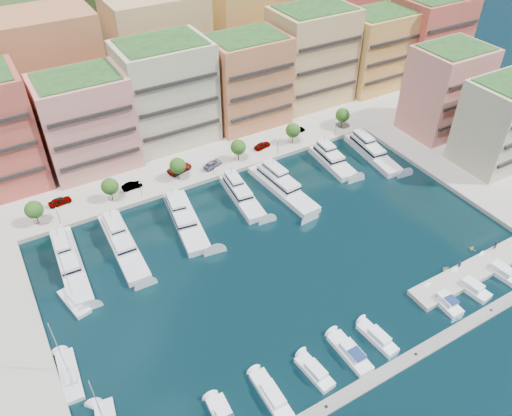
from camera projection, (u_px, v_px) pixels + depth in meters
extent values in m
plane|color=black|center=(284.00, 256.00, 98.79)|extent=(400.00, 400.00, 0.00)
cube|color=#9E998E|center=(165.00, 122.00, 140.42)|extent=(220.00, 64.00, 2.00)
cube|color=#253C18|center=(113.00, 63.00, 172.65)|extent=(240.00, 40.00, 58.00)
cube|color=gray|center=(373.00, 380.00, 77.48)|extent=(72.00, 2.20, 0.35)
cube|color=#9E998E|center=(478.00, 270.00, 95.77)|extent=(32.00, 5.00, 2.00)
cube|color=tan|center=(87.00, 124.00, 115.81)|extent=(20.00, 15.00, 22.00)
cube|color=black|center=(96.00, 139.00, 110.60)|extent=(18.40, 0.50, 0.90)
cube|color=#1F441B|center=(75.00, 77.00, 108.63)|extent=(17.60, 13.20, 0.80)
cube|color=beige|center=(167.00, 94.00, 124.43)|extent=(22.00, 16.00, 25.00)
cube|color=black|center=(180.00, 107.00, 118.89)|extent=(20.24, 0.50, 0.90)
cube|color=#1F441B|center=(161.00, 43.00, 116.31)|extent=(19.36, 14.08, 0.80)
cube|color=#CA764B|center=(247.00, 81.00, 132.33)|extent=(20.00, 15.00, 23.00)
cube|color=black|center=(262.00, 93.00, 127.12)|extent=(18.40, 0.50, 0.90)
cube|color=#1F441B|center=(247.00, 37.00, 124.84)|extent=(17.60, 13.20, 0.80)
cube|color=tan|center=(311.00, 57.00, 141.34)|extent=(22.00, 16.00, 26.00)
cube|color=black|center=(329.00, 67.00, 135.80)|extent=(20.24, 0.50, 0.90)
cube|color=#1F441B|center=(315.00, 8.00, 132.91)|extent=(19.36, 14.08, 0.80)
cube|color=gold|center=(375.00, 51.00, 149.87)|extent=(20.00, 15.00, 22.00)
cube|color=black|center=(392.00, 60.00, 144.66)|extent=(18.40, 0.50, 0.90)
cube|color=#1F441B|center=(381.00, 12.00, 142.69)|extent=(17.60, 13.20, 0.80)
cube|color=#C54E41|center=(429.00, 38.00, 155.73)|extent=(22.00, 16.00, 24.00)
cube|color=black|center=(449.00, 46.00, 150.19)|extent=(20.24, 0.50, 0.90)
cube|color=tan|center=(446.00, 91.00, 128.94)|extent=(18.00, 14.00, 22.00)
cube|color=black|center=(468.00, 102.00, 124.08)|extent=(16.56, 0.50, 0.90)
cube|color=#1F441B|center=(457.00, 48.00, 121.77)|extent=(15.84, 12.32, 0.80)
cube|color=beige|center=(503.00, 124.00, 117.49)|extent=(18.00, 14.00, 20.00)
cube|color=#CA764B|center=(50.00, 72.00, 128.62)|extent=(26.00, 18.00, 30.00)
cube|color=tan|center=(159.00, 50.00, 140.37)|extent=(26.00, 18.00, 30.00)
cube|color=gold|center=(251.00, 31.00, 152.11)|extent=(26.00, 18.00, 30.00)
cube|color=#C54E41|center=(330.00, 15.00, 163.86)|extent=(26.00, 18.00, 30.00)
cylinder|color=#473323|center=(37.00, 218.00, 104.05)|extent=(0.24, 0.24, 3.00)
sphere|color=#153F12|center=(34.00, 210.00, 102.64)|extent=(3.80, 3.80, 3.80)
cylinder|color=#473323|center=(112.00, 195.00, 110.32)|extent=(0.24, 0.24, 3.00)
sphere|color=#153F12|center=(110.00, 186.00, 108.90)|extent=(3.80, 3.80, 3.80)
cylinder|color=#473323|center=(179.00, 174.00, 116.58)|extent=(0.24, 0.24, 3.00)
sphere|color=#153F12|center=(178.00, 166.00, 115.16)|extent=(3.80, 3.80, 3.80)
cylinder|color=#473323|center=(238.00, 155.00, 122.84)|extent=(0.24, 0.24, 3.00)
sphere|color=#153F12|center=(238.00, 147.00, 121.43)|extent=(3.80, 3.80, 3.80)
cylinder|color=#473323|center=(293.00, 138.00, 129.11)|extent=(0.24, 0.24, 3.00)
sphere|color=#153F12|center=(293.00, 130.00, 127.69)|extent=(3.80, 3.80, 3.80)
cylinder|color=#473323|center=(342.00, 122.00, 135.37)|extent=(0.24, 0.24, 3.00)
sphere|color=#153F12|center=(343.00, 115.00, 133.96)|extent=(3.80, 3.80, 3.80)
cylinder|color=black|center=(58.00, 216.00, 103.76)|extent=(0.10, 0.10, 4.00)
sphere|color=#FFF2CC|center=(56.00, 208.00, 102.47)|extent=(0.30, 0.30, 0.30)
cylinder|color=black|center=(141.00, 190.00, 110.81)|extent=(0.10, 0.10, 4.00)
sphere|color=#FFF2CC|center=(140.00, 183.00, 109.52)|extent=(0.30, 0.30, 0.30)
cylinder|color=black|center=(213.00, 167.00, 117.85)|extent=(0.10, 0.10, 4.00)
sphere|color=#FFF2CC|center=(213.00, 160.00, 116.56)|extent=(0.30, 0.30, 0.30)
cylinder|color=black|center=(278.00, 147.00, 124.90)|extent=(0.10, 0.10, 4.00)
sphere|color=#FFF2CC|center=(278.00, 139.00, 123.61)|extent=(0.30, 0.30, 0.30)
cylinder|color=black|center=(335.00, 128.00, 131.95)|extent=(0.10, 0.10, 4.00)
sphere|color=#FFF2CC|center=(336.00, 121.00, 130.66)|extent=(0.30, 0.30, 0.30)
cube|color=silver|center=(71.00, 267.00, 96.07)|extent=(5.27, 22.18, 2.30)
cube|color=silver|center=(66.00, 252.00, 96.25)|extent=(4.02, 12.25, 1.80)
cube|color=black|center=(66.00, 252.00, 96.25)|extent=(4.09, 12.32, 0.55)
cube|color=silver|center=(62.00, 241.00, 96.43)|extent=(2.83, 6.72, 1.40)
cylinder|color=#B2B2B7|center=(58.00, 231.00, 96.31)|extent=(0.14, 0.14, 1.80)
cube|color=silver|center=(124.00, 248.00, 100.23)|extent=(5.09, 21.93, 2.30)
cube|color=silver|center=(118.00, 234.00, 100.40)|extent=(4.01, 12.09, 1.80)
cube|color=black|center=(118.00, 234.00, 100.40)|extent=(4.07, 12.15, 0.55)
cube|color=silver|center=(114.00, 223.00, 100.56)|extent=(2.87, 6.62, 1.40)
cylinder|color=#B2B2B7|center=(111.00, 213.00, 100.44)|extent=(0.14, 0.14, 1.80)
cube|color=black|center=(124.00, 249.00, 100.51)|extent=(5.15, 21.98, 0.35)
cube|color=silver|center=(186.00, 223.00, 106.15)|extent=(7.62, 20.97, 2.30)
cube|color=silver|center=(181.00, 210.00, 106.24)|extent=(5.47, 11.71, 1.80)
cube|color=black|center=(181.00, 210.00, 106.24)|extent=(5.54, 11.78, 0.55)
cube|color=silver|center=(178.00, 200.00, 106.33)|extent=(3.71, 6.49, 1.40)
cylinder|color=#B2B2B7|center=(175.00, 191.00, 106.15)|extent=(0.14, 0.14, 1.80)
cube|color=silver|center=(242.00, 198.00, 112.79)|extent=(6.02, 17.90, 2.30)
cube|color=silver|center=(238.00, 187.00, 112.68)|extent=(4.46, 9.96, 1.80)
cube|color=black|center=(238.00, 187.00, 112.68)|extent=(4.52, 10.03, 0.55)
cube|color=silver|center=(235.00, 178.00, 112.61)|extent=(3.08, 5.50, 1.40)
cylinder|color=#B2B2B7|center=(233.00, 170.00, 112.31)|extent=(0.14, 0.14, 1.80)
cube|color=silver|center=(283.00, 190.00, 115.11)|extent=(6.38, 22.03, 2.30)
cube|color=silver|center=(278.00, 178.00, 115.28)|extent=(4.80, 12.21, 1.80)
cube|color=black|center=(278.00, 178.00, 115.28)|extent=(4.86, 12.28, 0.55)
cube|color=silver|center=(274.00, 169.00, 115.44)|extent=(3.35, 6.72, 1.40)
cylinder|color=#B2B2B7|center=(271.00, 160.00, 115.31)|extent=(0.14, 0.14, 1.80)
cube|color=black|center=(283.00, 192.00, 115.40)|extent=(6.44, 22.08, 0.35)
cube|color=silver|center=(332.00, 163.00, 123.79)|extent=(5.85, 15.67, 2.30)
cube|color=silver|center=(329.00, 153.00, 123.53)|extent=(4.50, 8.71, 1.80)
cube|color=black|center=(329.00, 153.00, 123.53)|extent=(4.56, 8.77, 0.55)
cube|color=silver|center=(327.00, 146.00, 123.35)|extent=(3.18, 4.80, 1.40)
cylinder|color=#B2B2B7|center=(325.00, 138.00, 122.96)|extent=(0.14, 0.14, 1.80)
cube|color=silver|center=(372.00, 155.00, 126.63)|extent=(6.61, 20.09, 2.30)
cube|color=silver|center=(368.00, 145.00, 126.67)|extent=(4.85, 11.18, 1.80)
cube|color=black|center=(368.00, 145.00, 126.67)|extent=(4.91, 11.24, 0.55)
cube|color=silver|center=(365.00, 137.00, 126.72)|extent=(3.33, 6.17, 1.40)
cylinder|color=#B2B2B7|center=(363.00, 129.00, 126.51)|extent=(0.14, 0.14, 1.80)
cube|color=black|center=(221.00, 411.00, 72.20)|extent=(2.00, 0.19, 0.55)
cube|color=white|center=(271.00, 397.00, 75.09)|extent=(2.79, 9.22, 1.40)
cube|color=white|center=(273.00, 394.00, 73.96)|extent=(2.14, 4.44, 1.10)
cube|color=black|center=(267.00, 386.00, 75.35)|extent=(1.92, 0.12, 0.55)
cube|color=white|center=(314.00, 373.00, 78.20)|extent=(3.15, 7.33, 1.40)
cube|color=white|center=(316.00, 370.00, 77.14)|extent=(2.25, 3.59, 1.10)
cube|color=black|center=(311.00, 364.00, 78.25)|extent=(1.79, 0.27, 0.55)
cube|color=white|center=(350.00, 354.00, 80.94)|extent=(2.97, 8.68, 1.40)
cube|color=white|center=(352.00, 351.00, 79.83)|extent=(2.28, 4.18, 1.10)
cube|color=black|center=(345.00, 344.00, 81.15)|extent=(2.05, 0.13, 0.55)
cube|color=navy|center=(357.00, 354.00, 78.70)|extent=(2.03, 2.62, 0.12)
cube|color=white|center=(377.00, 339.00, 83.19)|extent=(3.05, 7.82, 1.40)
cube|color=white|center=(380.00, 336.00, 82.12)|extent=(2.19, 3.81, 1.10)
cube|color=black|center=(373.00, 330.00, 83.30)|extent=(1.75, 0.24, 0.55)
cube|color=white|center=(444.00, 302.00, 89.30)|extent=(3.08, 7.22, 1.40)
cube|color=white|center=(447.00, 299.00, 88.24)|extent=(2.29, 3.51, 1.10)
cube|color=black|center=(441.00, 295.00, 89.35)|extent=(1.95, 0.20, 0.55)
cube|color=navy|center=(452.00, 300.00, 87.25)|extent=(2.00, 2.22, 0.12)
cube|color=white|center=(470.00, 288.00, 91.91)|extent=(3.69, 7.75, 1.40)
cube|color=white|center=(473.00, 285.00, 90.84)|extent=(2.60, 3.82, 1.10)
cube|color=black|center=(466.00, 280.00, 92.00)|extent=(2.01, 0.34, 0.55)
cube|color=white|center=(499.00, 272.00, 95.05)|extent=(3.62, 8.57, 1.40)
cube|color=white|center=(503.00, 269.00, 93.96)|extent=(2.55, 4.20, 1.10)
cube|color=black|center=(495.00, 264.00, 95.23)|extent=(1.96, 0.32, 0.55)
cube|color=silver|center=(70.00, 376.00, 77.81)|extent=(3.39, 9.90, 1.20)
cube|color=silver|center=(70.00, 378.00, 76.59)|extent=(1.82, 2.53, 0.60)
cylinder|color=#B2B2B7|center=(59.00, 349.00, 73.99)|extent=(0.14, 0.14, 12.00)
cylinder|color=#B2B2B7|center=(70.00, 378.00, 75.83)|extent=(0.37, 4.39, 0.10)
cylinder|color=#B2B2B7|center=(99.00, 405.00, 66.99)|extent=(0.14, 0.14, 12.00)
cube|color=silver|center=(74.00, 303.00, 89.33)|extent=(4.36, 8.37, 1.20)
cube|color=silver|center=(74.00, 302.00, 88.22)|extent=(2.01, 2.30, 0.60)
cylinder|color=#B2B2B7|center=(65.00, 276.00, 85.44)|extent=(0.14, 0.14, 12.00)
cylinder|color=#B2B2B7|center=(74.00, 301.00, 87.52)|extent=(0.87, 3.53, 0.10)
imported|color=beige|center=(472.00, 248.00, 99.97)|extent=(1.92, 1.81, 0.81)
imported|color=#C0AF93|center=(446.00, 269.00, 95.49)|extent=(1.82, 1.60, 0.91)
imported|color=gray|center=(60.00, 201.00, 109.56)|extent=(5.09, 2.46, 1.68)
imported|color=gray|center=(132.00, 186.00, 114.18)|extent=(4.62, 1.71, 1.51)
imported|color=gray|center=(180.00, 168.00, 119.42)|extent=(6.73, 4.39, 1.72)
imported|color=gray|center=(213.00, 164.00, 120.98)|extent=(5.82, 4.02, 1.56)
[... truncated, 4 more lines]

